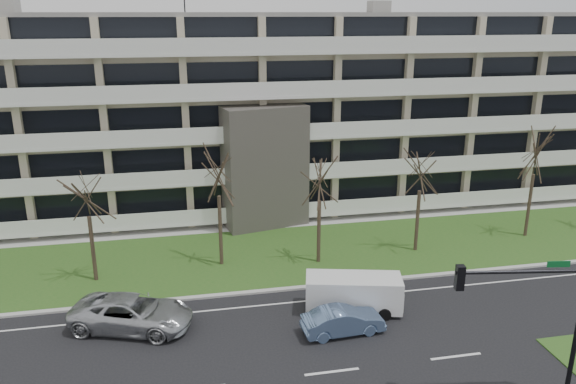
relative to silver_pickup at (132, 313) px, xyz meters
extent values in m
plane|color=black|center=(8.92, -5.53, -0.85)|extent=(160.00, 160.00, 0.00)
cube|color=#24541C|center=(8.92, 7.47, -0.82)|extent=(90.00, 10.00, 0.06)
cube|color=#B2B2AD|center=(8.92, 2.47, -0.79)|extent=(90.00, 0.35, 0.12)
cube|color=#B2B2AD|center=(8.92, 12.97, -0.81)|extent=(90.00, 2.00, 0.08)
cube|color=white|center=(8.92, 0.97, -0.84)|extent=(90.00, 0.12, 0.01)
cube|color=#C0B495|center=(8.92, 19.97, 6.65)|extent=(60.00, 12.00, 15.00)
cube|color=gray|center=(8.92, 19.97, 14.30)|extent=(60.50, 12.50, 0.30)
cube|color=#4C4742|center=(8.92, 12.97, 3.65)|extent=(6.39, 3.69, 9.00)
cube|color=black|center=(8.92, 12.77, 1.15)|extent=(4.92, 1.19, 3.50)
cube|color=gray|center=(-9.08, 19.97, 15.05)|extent=(2.00, 2.00, 1.20)
cube|color=black|center=(8.92, 13.95, 1.25)|extent=(58.00, 0.10, 1.80)
cube|color=white|center=(8.92, 13.27, -0.25)|extent=(58.00, 1.40, 0.22)
cube|color=white|center=(8.92, 12.62, 0.35)|extent=(58.00, 0.08, 1.00)
cube|color=black|center=(8.92, 13.95, 4.25)|extent=(58.00, 0.10, 1.80)
cube|color=white|center=(8.92, 13.27, 2.75)|extent=(58.00, 1.40, 0.22)
cube|color=white|center=(8.92, 12.62, 3.35)|extent=(58.00, 0.08, 1.00)
cube|color=black|center=(8.92, 13.95, 7.25)|extent=(58.00, 0.10, 1.80)
cube|color=white|center=(8.92, 13.27, 5.75)|extent=(58.00, 1.40, 0.22)
cube|color=white|center=(8.92, 12.62, 6.35)|extent=(58.00, 0.08, 1.00)
cube|color=black|center=(8.92, 13.95, 10.25)|extent=(58.00, 0.10, 1.80)
cube|color=white|center=(8.92, 13.27, 8.75)|extent=(58.00, 1.40, 0.22)
cube|color=white|center=(8.92, 12.62, 9.35)|extent=(58.00, 0.08, 1.00)
cube|color=black|center=(8.92, 13.95, 13.25)|extent=(58.00, 0.10, 1.80)
cube|color=white|center=(8.92, 13.27, 11.75)|extent=(58.00, 1.40, 0.22)
cube|color=white|center=(8.92, 12.62, 12.35)|extent=(58.00, 0.08, 1.00)
imported|color=silver|center=(0.00, 0.00, 0.00)|extent=(6.66, 4.62, 1.69)
imported|color=#6886B4|center=(10.32, -2.54, -0.17)|extent=(4.21, 1.71, 1.36)
cube|color=white|center=(11.49, -0.51, 0.23)|extent=(5.36, 3.03, 1.78)
cube|color=black|center=(11.49, -0.51, 0.75)|extent=(4.96, 2.80, 0.66)
cube|color=white|center=(13.81, -1.08, 0.09)|extent=(0.74, 1.81, 1.12)
cylinder|color=black|center=(9.72, -1.03, -0.52)|extent=(0.69, 0.38, 0.66)
cylinder|color=black|center=(10.16, 0.78, -0.52)|extent=(0.69, 0.38, 0.66)
cylinder|color=black|center=(12.81, -1.79, -0.52)|extent=(0.69, 0.38, 0.66)
cylinder|color=black|center=(13.26, 0.02, -0.52)|extent=(0.69, 0.38, 0.66)
cylinder|color=black|center=(15.48, -8.67, 4.95)|extent=(5.15, 0.96, 0.14)
cube|color=black|center=(13.11, -8.29, 4.75)|extent=(0.37, 0.37, 1.00)
sphere|color=red|center=(13.11, -8.29, 5.07)|extent=(0.20, 0.20, 0.20)
sphere|color=orange|center=(13.11, -8.29, 4.75)|extent=(0.20, 0.20, 0.20)
sphere|color=green|center=(13.11, -8.29, 4.43)|extent=(0.20, 0.20, 0.20)
cube|color=#0C5926|center=(16.86, -8.89, 5.25)|extent=(0.89, 0.18, 0.25)
cylinder|color=#382B21|center=(-2.50, 5.90, 1.19)|extent=(0.24, 0.24, 4.07)
cylinder|color=#382B21|center=(5.06, 6.65, 1.45)|extent=(0.24, 0.24, 4.59)
cylinder|color=#382B21|center=(11.18, 5.79, 1.24)|extent=(0.24, 0.24, 4.16)
cylinder|color=#382B21|center=(18.03, 6.30, 1.27)|extent=(0.24, 0.24, 4.22)
cylinder|color=#382B21|center=(26.80, 7.14, 1.46)|extent=(0.24, 0.24, 4.60)
camera|label=1|loc=(2.80, -26.10, 14.48)|focal=35.00mm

